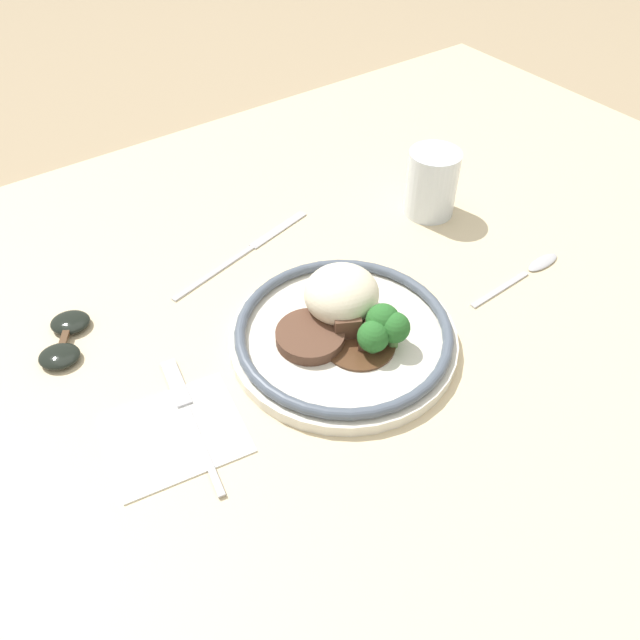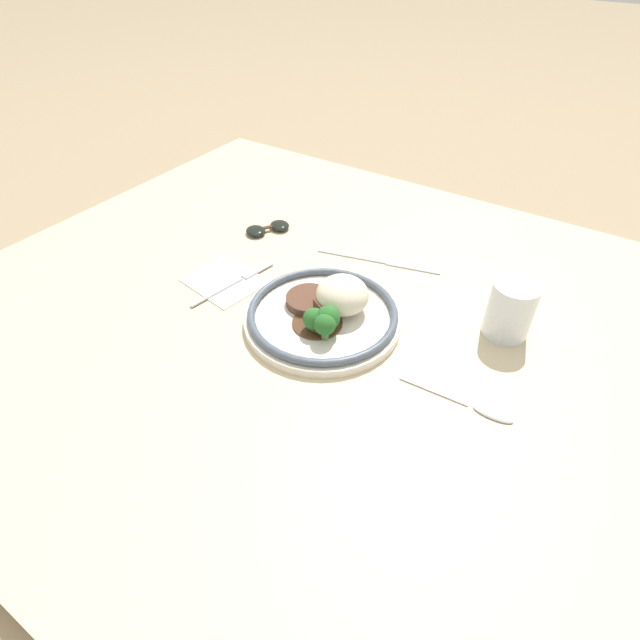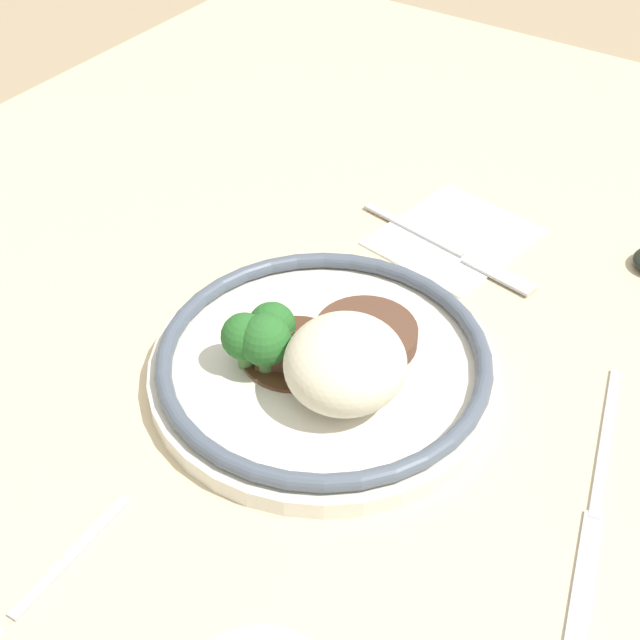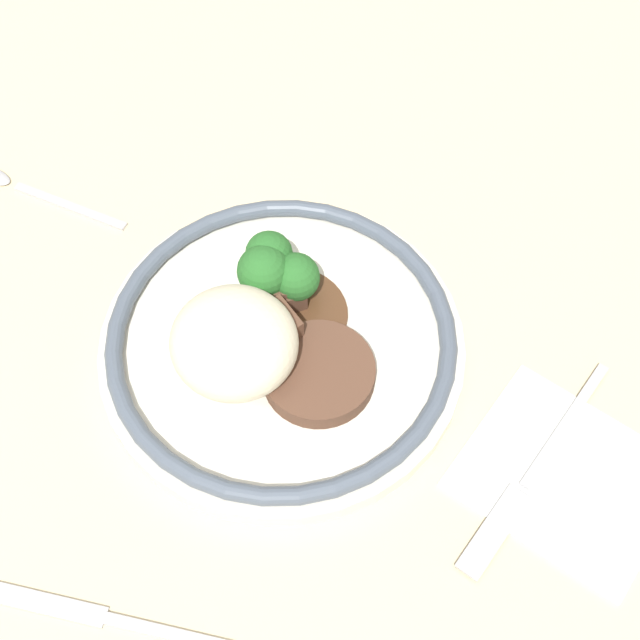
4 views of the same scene
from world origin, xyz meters
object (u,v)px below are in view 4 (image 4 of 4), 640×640
plate (274,339)px  fork (525,484)px  spoon (3,181)px  knife (117,621)px

plate → fork: 0.19m
spoon → plate: bearing=168.8°
fork → plate: bearing=-84.1°
plate → fork: (-0.19, 0.01, -0.02)m
plate → knife: size_ratio=1.09×
knife → spoon: size_ratio=1.45×
plate → spoon: bearing=-8.6°
plate → spoon: (0.26, -0.04, -0.02)m
fork → knife: fork is taller
plate → spoon: size_ratio=1.58×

